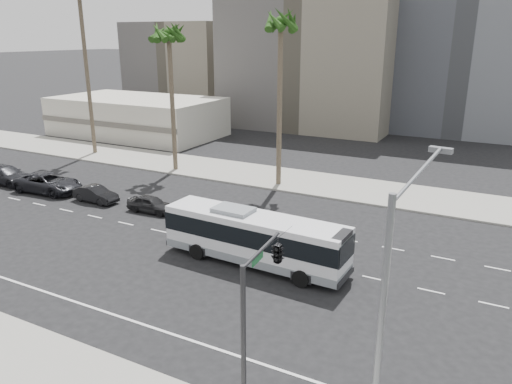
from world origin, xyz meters
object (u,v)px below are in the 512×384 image
Objects in this scene: car_d at (6,175)px; car_b at (96,194)px; city_bus at (255,237)px; car_a at (151,204)px; car_c at (48,183)px; palm_mid at (169,37)px; streetlight_corner at (389,305)px; traffic_signal at (274,258)px; palm_near at (281,27)px.

car_b is at bearing -92.82° from car_d.
city_bus reaches higher than car_b.
city_bus is 3.00× the size of car_a.
car_a is 11.00m from car_c.
car_a is at bearing -62.34° from palm_mid.
car_b is (-16.61, 3.97, -1.04)m from city_bus.
streetlight_corner is at bearing -118.80° from car_c.
palm_mid reaches higher than car_d.
traffic_signal is at bearing -113.12° from car_d.
traffic_signal reaches higher than car_a.
car_c is at bearing 164.42° from streetlight_corner.
car_b is (-5.50, -0.18, 0.01)m from car_a.
traffic_signal is (-4.70, 2.01, -0.37)m from streetlight_corner.
palm_near reaches higher than car_a.
traffic_signal is (21.75, -12.16, 4.27)m from car_b.
traffic_signal is at bearing -130.15° from car_a.
car_d is at bearing 91.67° from car_b.
palm_mid is at bearing -179.03° from palm_near.
car_c is (-5.50, 0.04, 0.18)m from car_b.
city_bus is 10.19m from traffic_signal.
traffic_signal is at bearing -55.46° from city_bus.
palm_near is (-10.61, 23.20, 8.61)m from traffic_signal.
palm_near is (11.14, 11.05, 12.89)m from car_b.
streetlight_corner reaches higher than car_b.
streetlight_corner is at bearing -127.36° from car_a.
car_c is 35.25m from streetlight_corner.
car_a is 17.06m from palm_mid.
palm_near is (-5.47, 15.02, 11.84)m from city_bus.
car_a is at bearing -117.44° from palm_near.
car_d is 27.81m from palm_near.
car_d is (-5.50, -0.02, -0.01)m from car_c.
car_d is 0.38× the size of palm_near.
palm_near is (-15.31, 25.22, 8.24)m from streetlight_corner.
streetlight_corner is (37.45, -14.19, 4.47)m from car_d.
streetlight_corner reaches higher than car_d.
city_bus is 22.49m from car_c.
car_b is at bearing -89.49° from palm_mid.
car_d reaches higher than car_a.
traffic_signal is at bearing -46.48° from palm_mid.
streetlight_corner is 0.63× the size of palm_near.
car_b is at bearing -135.24° from palm_near.
streetlight_corner is at bearing -27.28° from traffic_signal.
car_c reaches higher than car_a.
car_b is 5.50m from car_c.
streetlight_corner is 0.67× the size of palm_mid.
car_a is 17.78m from palm_near.
palm_mid reaches higher than car_a.
car_a is 20.85m from traffic_signal.
palm_near reaches higher than traffic_signal.
traffic_signal is 26.93m from palm_near.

